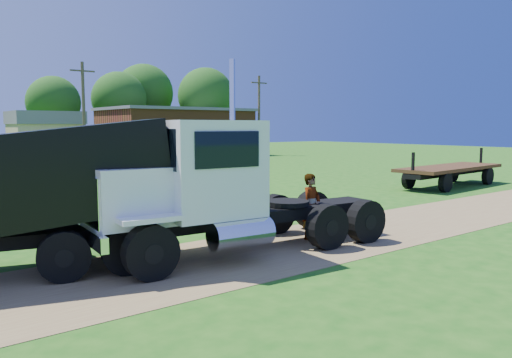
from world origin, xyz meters
TOP-DOWN VIEW (x-y plane):
  - ground at (0.00, 0.00)m, footprint 140.00×140.00m
  - dirt_track at (0.00, 0.00)m, footprint 120.00×4.20m
  - white_semi_tractor at (-2.82, 0.56)m, footprint 8.55×3.42m
  - orange_pickup at (-0.87, 9.24)m, footprint 5.67×2.66m
  - flatbed_trailer at (15.65, 4.92)m, footprint 8.00×2.92m
  - spectator_a at (0.64, 0.30)m, footprint 0.77×0.58m
  - spectator_b at (4.47, 8.47)m, footprint 1.06×1.06m
  - brick_building at (18.00, 40.00)m, footprint 15.40×10.40m
  - tan_shed at (4.00, 40.00)m, footprint 6.20×5.40m
  - utility_poles at (6.00, 35.00)m, footprint 42.20×0.28m
  - tree_row at (4.06, 49.13)m, footprint 55.50×15.00m

SIDE VIEW (x-z plane):
  - ground at x=0.00m, z-range 0.00..0.00m
  - dirt_track at x=0.00m, z-range 0.00..0.01m
  - orange_pickup at x=-0.87m, z-range 0.00..1.57m
  - flatbed_trailer at x=15.65m, z-range -0.14..1.87m
  - spectator_b at x=4.47m, z-range 0.00..1.74m
  - spectator_a at x=0.64m, z-range 0.00..1.93m
  - white_semi_tractor at x=-2.82m, z-range -0.81..4.28m
  - tan_shed at x=4.00m, z-range 0.07..4.77m
  - brick_building at x=18.00m, z-range 0.01..5.31m
  - utility_poles at x=6.00m, z-range 0.21..9.21m
  - tree_row at x=4.06m, z-range 1.13..12.84m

